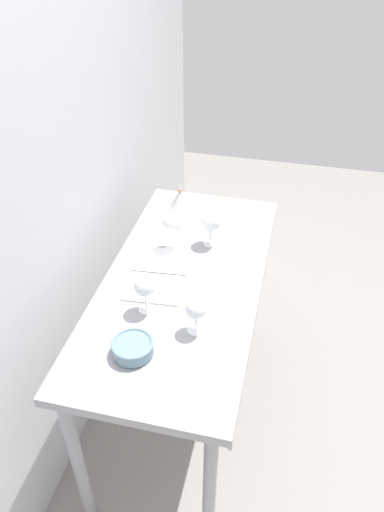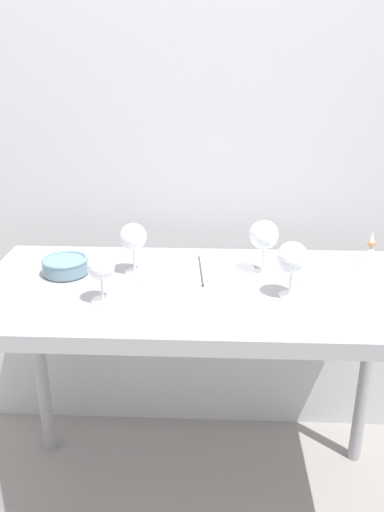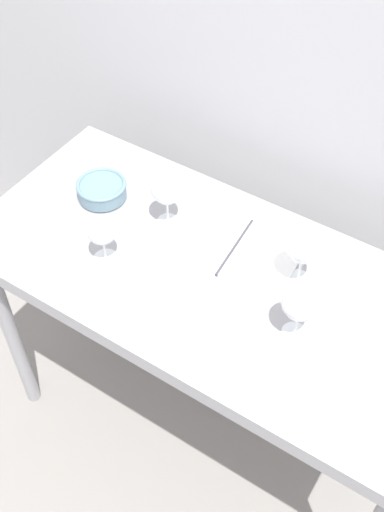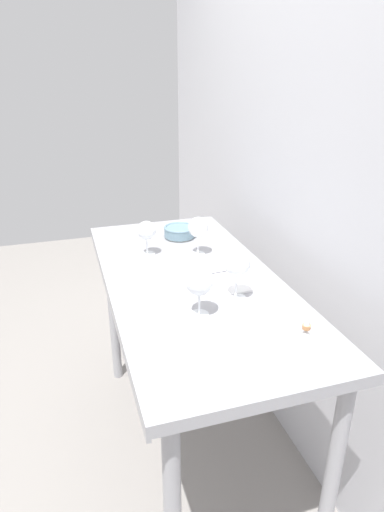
% 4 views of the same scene
% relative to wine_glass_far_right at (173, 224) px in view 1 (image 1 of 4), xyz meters
% --- Properties ---
extents(ground_plane, '(6.00, 6.00, 0.00)m').
position_rel_wine_glass_far_right_xyz_m(ground_plane, '(-0.20, -0.09, -1.03)').
color(ground_plane, gray).
extents(back_wall, '(3.80, 0.04, 2.60)m').
position_rel_wine_glass_far_right_xyz_m(back_wall, '(-0.20, 0.40, 0.27)').
color(back_wall, '#BBBBC0').
rests_on(back_wall, ground_plane).
extents(steel_counter, '(1.40, 0.65, 0.90)m').
position_rel_wine_glass_far_right_xyz_m(steel_counter, '(-0.20, -0.10, -0.24)').
color(steel_counter, '#98989E').
rests_on(steel_counter, ground_plane).
extents(wine_glass_far_right, '(0.09, 0.09, 0.18)m').
position_rel_wine_glass_far_right_xyz_m(wine_glass_far_right, '(0.00, 0.00, 0.00)').
color(wine_glass_far_right, white).
rests_on(wine_glass_far_right, steel_counter).
extents(wine_glass_near_left, '(0.08, 0.08, 0.15)m').
position_rel_wine_glass_far_right_xyz_m(wine_glass_near_left, '(-0.48, -0.22, -0.02)').
color(wine_glass_near_left, white).
rests_on(wine_glass_near_left, steel_counter).
extents(wine_glass_far_left, '(0.09, 0.09, 0.17)m').
position_rel_wine_glass_far_right_xyz_m(wine_glass_far_left, '(-0.42, -0.00, -0.01)').
color(wine_glass_far_left, white).
rests_on(wine_glass_far_left, steel_counter).
extents(wine_glass_near_right, '(0.09, 0.09, 0.17)m').
position_rel_wine_glass_far_right_xyz_m(wine_glass_near_right, '(0.07, -0.16, -0.01)').
color(wine_glass_near_right, white).
rests_on(wine_glass_near_right, steel_counter).
extents(open_notebook, '(0.38, 0.26, 0.01)m').
position_rel_wine_glass_far_right_xyz_m(open_notebook, '(-0.20, 0.01, -0.13)').
color(open_notebook, white).
rests_on(open_notebook, steel_counter).
extents(tasting_sheet_upper, '(0.20, 0.25, 0.00)m').
position_rel_wine_glass_far_right_xyz_m(tasting_sheet_upper, '(0.16, 0.02, -0.13)').
color(tasting_sheet_upper, white).
rests_on(tasting_sheet_upper, steel_counter).
extents(tasting_bowl, '(0.15, 0.15, 0.06)m').
position_rel_wine_glass_far_right_xyz_m(tasting_bowl, '(-0.64, -0.03, -0.10)').
color(tasting_bowl, beige).
rests_on(tasting_bowl, steel_counter).
extents(decanter_funnel, '(0.11, 0.11, 0.14)m').
position_rel_wine_glass_far_right_xyz_m(decanter_funnel, '(0.36, 0.06, -0.09)').
color(decanter_funnel, silver).
rests_on(decanter_funnel, steel_counter).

